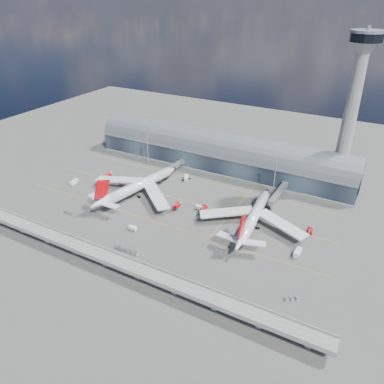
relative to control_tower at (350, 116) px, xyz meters
The scene contains 20 objects.
ground 129.54m from the control_tower, 135.68° to the right, with size 500.00×500.00×0.00m, color #474744.
taxi_lines 116.61m from the control_tower, 144.38° to the right, with size 200.00×80.12×0.01m.
terminal 94.20m from the control_tower, behind, with size 200.00×30.00×28.00m.
control_tower is the anchor object (origin of this frame).
guideway 168.57m from the control_tower, 121.63° to the right, with size 220.00×8.50×7.20m.
floodlight_mast_left 143.01m from the control_tower, 168.28° to the right, with size 3.00×0.70×25.70m.
floodlight_mast_right 58.76m from the control_tower, 141.34° to the right, with size 3.00×0.70×25.70m.
airliner_left 141.94m from the control_tower, 147.87° to the right, with size 69.65×73.34×22.47m.
airliner_right 89.48m from the control_tower, 115.84° to the right, with size 66.08×69.09×21.91m.
jet_bridge_left 123.05m from the control_tower, 164.80° to the right, with size 4.40×28.00×7.25m.
jet_bridge_right 63.87m from the control_tower, 133.45° to the right, with size 4.40×32.00×7.25m.
service_truck_0 187.82m from the control_tower, 153.75° to the right, with size 2.87×7.20×2.93m.
service_truck_1 149.42m from the control_tower, 130.71° to the right, with size 4.68×2.34×2.71m.
service_truck_2 108.82m from the control_tower, 134.65° to the right, with size 7.75×3.27×2.72m.
service_truck_3 98.02m from the control_tower, 92.42° to the right, with size 3.06×6.90×3.29m.
service_truck_4 92.78m from the control_tower, 117.68° to the right, with size 3.21×5.60×3.09m.
service_truck_5 114.52m from the control_tower, 159.07° to the right, with size 5.40×7.29×3.31m.
cargo_train_0 183.12m from the control_tower, 140.78° to the right, with size 7.13×1.55×1.59m.
cargo_train_1 157.38m from the control_tower, 123.70° to the right, with size 14.49×2.08×1.92m.
cargo_train_2 127.34m from the control_tower, 88.79° to the right, with size 6.48×4.94×1.52m.
Camera 1 is at (107.79, -161.89, 121.01)m, focal length 35.00 mm.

